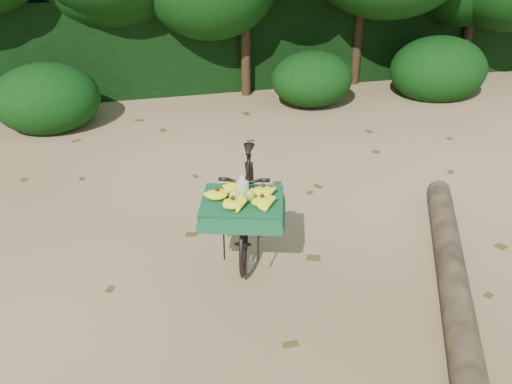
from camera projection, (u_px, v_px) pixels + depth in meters
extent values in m
plane|color=tan|center=(308.00, 247.00, 5.90)|extent=(80.00, 80.00, 0.00)
imported|color=black|center=(247.00, 201.00, 5.71)|extent=(0.98, 1.81, 1.05)
cube|color=black|center=(242.00, 202.00, 5.02)|extent=(0.50, 0.55, 0.03)
cube|color=#16542C|center=(242.00, 200.00, 5.01)|extent=(0.91, 0.82, 0.01)
ellipsoid|color=#9FA929|center=(250.00, 195.00, 4.98)|extent=(0.10, 0.08, 0.11)
ellipsoid|color=#9FA929|center=(243.00, 192.00, 5.04)|extent=(0.10, 0.08, 0.11)
ellipsoid|color=#9FA929|center=(234.00, 195.00, 4.99)|extent=(0.10, 0.08, 0.11)
ellipsoid|color=#9FA929|center=(242.00, 198.00, 4.93)|extent=(0.10, 0.08, 0.11)
cylinder|color=#EAE5C6|center=(242.00, 190.00, 4.97)|extent=(0.12, 0.12, 0.16)
cylinder|color=brown|center=(454.00, 284.00, 5.11)|extent=(1.92, 3.53, 0.27)
cube|color=black|center=(209.00, 36.00, 10.83)|extent=(26.00, 1.80, 1.80)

